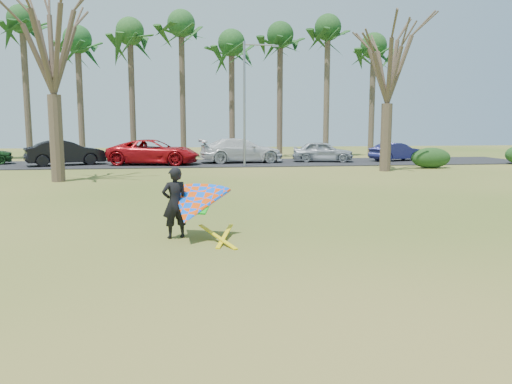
{
  "coord_description": "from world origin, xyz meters",
  "views": [
    {
      "loc": [
        -1.71,
        -10.42,
        2.83
      ],
      "look_at": [
        0.0,
        2.0,
        1.1
      ],
      "focal_mm": 35.0,
      "sensor_mm": 36.0,
      "label": 1
    }
  ],
  "objects": [
    {
      "name": "car_4",
      "position": [
        8.07,
        24.94,
        0.81
      ],
      "size": [
        4.67,
        2.73,
        1.49
      ],
      "primitive_type": "imported",
      "rotation": [
        0.0,
        0.0,
        1.34
      ],
      "color": "#9DA3AA",
      "rests_on": "parking_strip"
    },
    {
      "name": "car_5",
      "position": [
        13.76,
        25.05,
        0.73
      ],
      "size": [
        4.29,
        2.44,
        1.34
      ],
      "primitive_type": "imported",
      "rotation": [
        0.0,
        0.0,
        1.84
      ],
      "color": "#1A1C50",
      "rests_on": "parking_strip"
    },
    {
      "name": "palm_6",
      "position": [
        2.0,
        31.0,
        9.17
      ],
      "size": [
        4.84,
        4.84,
        10.84
      ],
      "color": "brown",
      "rests_on": "ground"
    },
    {
      "name": "car_3",
      "position": [
        2.12,
        24.99,
        0.92
      ],
      "size": [
        6.12,
        2.95,
        1.72
      ],
      "primitive_type": "imported",
      "rotation": [
        0.0,
        0.0,
        1.66
      ],
      "color": "silver",
      "rests_on": "parking_strip"
    },
    {
      "name": "bare_tree_right",
      "position": [
        10.0,
        18.0,
        6.57
      ],
      "size": [
        6.27,
        6.27,
        9.21
      ],
      "color": "#46382A",
      "rests_on": "ground"
    },
    {
      "name": "palm_9",
      "position": [
        14.0,
        31.0,
        9.17
      ],
      "size": [
        4.84,
        4.84,
        10.84
      ],
      "color": "brown",
      "rests_on": "ground"
    },
    {
      "name": "bare_tree_left",
      "position": [
        -8.0,
        15.0,
        6.92
      ],
      "size": [
        6.6,
        6.6,
        9.7
      ],
      "color": "#4A392C",
      "rests_on": "ground"
    },
    {
      "name": "car_1",
      "position": [
        -9.77,
        24.29,
        0.89
      ],
      "size": [
        5.34,
        3.51,
        1.66
      ],
      "primitive_type": "imported",
      "rotation": [
        0.0,
        0.0,
        1.95
      ],
      "color": "black",
      "rests_on": "parking_strip"
    },
    {
      "name": "palm_2",
      "position": [
        -14.0,
        31.0,
        10.52
      ],
      "size": [
        4.84,
        4.84,
        12.24
      ],
      "color": "brown",
      "rests_on": "ground"
    },
    {
      "name": "kite_flyer",
      "position": [
        -1.64,
        1.66,
        0.85
      ],
      "size": [
        2.13,
        2.39,
        2.02
      ],
      "color": "black",
      "rests_on": "ground"
    },
    {
      "name": "hedge_near",
      "position": [
        13.64,
        19.44,
        0.65
      ],
      "size": [
        2.61,
        1.18,
        1.31
      ],
      "primitive_type": "ellipsoid",
      "color": "#183A15",
      "rests_on": "ground"
    },
    {
      "name": "palm_4",
      "position": [
        -6.0,
        31.0,
        9.85
      ],
      "size": [
        4.84,
        4.84,
        11.54
      ],
      "color": "#443529",
      "rests_on": "ground"
    },
    {
      "name": "palm_7",
      "position": [
        6.0,
        31.0,
        9.85
      ],
      "size": [
        4.84,
        4.84,
        11.54
      ],
      "color": "#453629",
      "rests_on": "ground"
    },
    {
      "name": "palm_3",
      "position": [
        -10.0,
        31.0,
        9.17
      ],
      "size": [
        4.84,
        4.84,
        10.84
      ],
      "color": "brown",
      "rests_on": "ground"
    },
    {
      "name": "ground",
      "position": [
        0.0,
        0.0,
        0.0
      ],
      "size": [
        100.0,
        100.0,
        0.0
      ],
      "primitive_type": "plane",
      "color": "#2D5512",
      "rests_on": "ground"
    },
    {
      "name": "parking_strip",
      "position": [
        0.0,
        25.0,
        0.03
      ],
      "size": [
        46.0,
        7.0,
        0.06
      ],
      "primitive_type": "cube",
      "color": "black",
      "rests_on": "ground"
    },
    {
      "name": "palm_5",
      "position": [
        -2.0,
        31.0,
        10.52
      ],
      "size": [
        4.84,
        4.84,
        12.24
      ],
      "color": "#4C3D2D",
      "rests_on": "ground"
    },
    {
      "name": "car_2",
      "position": [
        -3.95,
        24.01,
        0.91
      ],
      "size": [
        6.5,
        3.88,
        1.69
      ],
      "primitive_type": "imported",
      "rotation": [
        0.0,
        0.0,
        1.39
      ],
      "color": "#B50E14",
      "rests_on": "parking_strip"
    },
    {
      "name": "palm_8",
      "position": [
        10.0,
        31.0,
        10.52
      ],
      "size": [
        4.84,
        4.84,
        12.24
      ],
      "color": "brown",
      "rests_on": "ground"
    },
    {
      "name": "streetlight",
      "position": [
        2.16,
        22.0,
        4.46
      ],
      "size": [
        2.28,
        0.18,
        8.0
      ],
      "color": "gray",
      "rests_on": "ground"
    }
  ]
}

